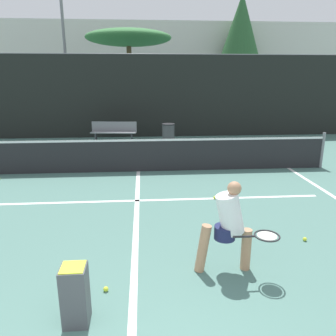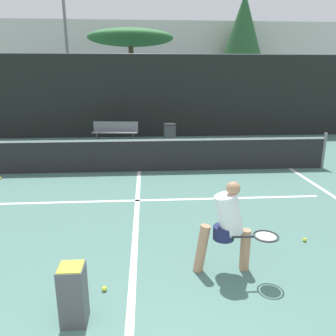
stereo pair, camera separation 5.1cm
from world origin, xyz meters
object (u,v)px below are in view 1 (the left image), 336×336
ball_hopper (75,294)px  trash_bin (168,133)px  player_practicing (229,224)px  courtside_bench (114,131)px  parked_car (186,114)px

ball_hopper → trash_bin: 10.30m
player_practicing → trash_bin: player_practicing is taller
courtside_bench → trash_bin: courtside_bench is taller
player_practicing → trash_bin: size_ratio=1.66×
ball_hopper → courtside_bench: 10.41m
trash_bin → ball_hopper: bearing=-100.1°
player_practicing → courtside_bench: (-2.36, 9.51, -0.23)m
ball_hopper → player_practicing: bearing=24.9°
player_practicing → ball_hopper: 2.16m
player_practicing → parked_car: 14.24m
courtside_bench → ball_hopper: bearing=-80.6°
ball_hopper → trash_bin: (1.81, 10.13, 0.03)m
courtside_bench → trash_bin: size_ratio=2.37×
ball_hopper → courtside_bench: bearing=92.4°
ball_hopper → courtside_bench: size_ratio=0.37×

